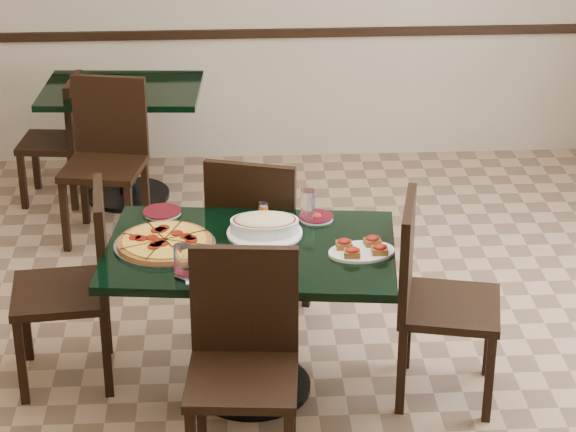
{
  "coord_description": "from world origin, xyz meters",
  "views": [
    {
      "loc": [
        -0.25,
        -4.7,
        2.98
      ],
      "look_at": [
        0.02,
        0.0,
        0.8
      ],
      "focal_mm": 70.0,
      "sensor_mm": 36.0,
      "label": 1
    }
  ],
  "objects": [
    {
      "name": "back_table",
      "position": [
        -0.91,
        2.08,
        0.52
      ],
      "size": [
        1.03,
        0.78,
        0.75
      ],
      "rotation": [
        0.0,
        0.0,
        -0.06
      ],
      "color": "black",
      "rests_on": "floor"
    },
    {
      "name": "pepper_shaker",
      "position": [
        -0.09,
        0.08,
        0.79
      ],
      "size": [
        0.05,
        0.05,
        0.08
      ],
      "color": "#C34814",
      "rests_on": "main_table"
    },
    {
      "name": "water_glass_a",
      "position": [
        0.12,
        0.06,
        0.82
      ],
      "size": [
        0.07,
        0.07,
        0.15
      ],
      "primitive_type": "cylinder",
      "color": "white",
      "rests_on": "main_table"
    },
    {
      "name": "bruschetta_platter",
      "position": [
        0.33,
        -0.31,
        0.77
      ],
      "size": [
        0.33,
        0.25,
        0.05
      ],
      "rotation": [
        0.0,
        0.0,
        0.14
      ],
      "color": "white",
      "rests_on": "main_table"
    },
    {
      "name": "napkin_setting",
      "position": [
        -0.35,
        -0.48,
        0.75
      ],
      "size": [
        0.16,
        0.16,
        0.01
      ],
      "rotation": [
        0.0,
        0.0,
        0.01
      ],
      "color": "white",
      "rests_on": "main_table"
    },
    {
      "name": "room_shell",
      "position": [
        1.02,
        1.73,
        1.17
      ],
      "size": [
        5.5,
        5.5,
        5.5
      ],
      "color": "white",
      "rests_on": "floor"
    },
    {
      "name": "chair_near",
      "position": [
        -0.2,
        -0.76,
        0.54
      ],
      "size": [
        0.49,
        0.49,
        0.96
      ],
      "rotation": [
        0.0,
        0.0,
        -0.09
      ],
      "color": "black",
      "rests_on": "floor"
    },
    {
      "name": "side_plate_far_l",
      "position": [
        -0.57,
        0.16,
        0.76
      ],
      "size": [
        0.18,
        0.18,
        0.02
      ],
      "rotation": [
        0.0,
        0.0,
        0.19
      ],
      "color": "white",
      "rests_on": "main_table"
    },
    {
      "name": "lasagna_casserole",
      "position": [
        -0.09,
        -0.09,
        0.8
      ],
      "size": [
        0.35,
        0.35,
        0.09
      ],
      "rotation": [
        0.0,
        0.0,
        -0.03
      ],
      "color": "white",
      "rests_on": "main_table"
    },
    {
      "name": "side_plate_far_r",
      "position": [
        0.16,
        0.06,
        0.76
      ],
      "size": [
        0.16,
        0.16,
        0.03
      ],
      "rotation": [
        0.0,
        0.0,
        0.18
      ],
      "color": "white",
      "rests_on": "main_table"
    },
    {
      "name": "chair_right",
      "position": [
        0.65,
        -0.28,
        0.54
      ],
      "size": [
        0.54,
        0.54,
        0.96
      ],
      "rotation": [
        0.0,
        0.0,
        1.35
      ],
      "color": "black",
      "rests_on": "floor"
    },
    {
      "name": "chair_far",
      "position": [
        -0.11,
        0.35,
        0.54
      ],
      "size": [
        0.56,
        0.56,
        0.96
      ],
      "rotation": [
        0.0,
        0.0,
        2.85
      ],
      "color": "black",
      "rests_on": "floor"
    },
    {
      "name": "main_table",
      "position": [
        -0.16,
        -0.22,
        0.57
      ],
      "size": [
        1.37,
        0.96,
        0.75
      ],
      "rotation": [
        0.0,
        0.0,
        -0.11
      ],
      "color": "black",
      "rests_on": "floor"
    },
    {
      "name": "chair_left",
      "position": [
        -0.95,
        -0.05,
        0.54
      ],
      "size": [
        0.49,
        0.49,
        0.96
      ],
      "rotation": [
        0.0,
        0.0,
        -1.47
      ],
      "color": "black",
      "rests_on": "floor"
    },
    {
      "name": "side_plate_near",
      "position": [
        -0.37,
        -0.46,
        0.76
      ],
      "size": [
        0.18,
        0.18,
        0.02
      ],
      "rotation": [
        0.0,
        0.0,
        -0.01
      ],
      "color": "white",
      "rests_on": "main_table"
    },
    {
      "name": "water_glass_b",
      "position": [
        -0.45,
        -0.5,
        0.83
      ],
      "size": [
        0.07,
        0.07,
        0.15
      ],
      "primitive_type": "cylinder",
      "color": "white",
      "rests_on": "main_table"
    },
    {
      "name": "pepperoni_pizza",
      "position": [
        -0.54,
        -0.19,
        0.77
      ],
      "size": [
        0.46,
        0.46,
        0.04
      ],
      "rotation": [
        0.0,
        0.0,
        -0.35
      ],
      "color": "#B6B6BD",
      "rests_on": "main_table"
    },
    {
      "name": "back_chair_near",
      "position": [
        -0.96,
        1.55,
        0.54
      ],
      "size": [
        0.52,
        0.52,
        0.96
      ],
      "rotation": [
        0.0,
        0.0,
        -0.19
      ],
      "color": "black",
      "rests_on": "floor"
    },
    {
      "name": "floor",
      "position": [
        0.0,
        0.0,
        0.0
      ],
      "size": [
        5.5,
        5.5,
        0.0
      ],
      "primitive_type": "plane",
      "color": "#937355",
      "rests_on": "ground"
    },
    {
      "name": "bread_basket",
      "position": [
        -0.13,
        -0.46,
        0.79
      ],
      "size": [
        0.24,
        0.17,
        0.1
      ],
      "rotation": [
        0.0,
        0.0,
        0.06
      ],
      "color": "brown",
      "rests_on": "main_table"
    },
    {
      "name": "back_chair_left",
      "position": [
        -1.3,
        2.07,
        0.45
      ],
      "size": [
        0.42,
        0.42,
        0.82
      ],
      "rotation": [
        0.0,
        0.0,
        -1.68
      ],
      "color": "black",
      "rests_on": "floor"
    }
  ]
}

